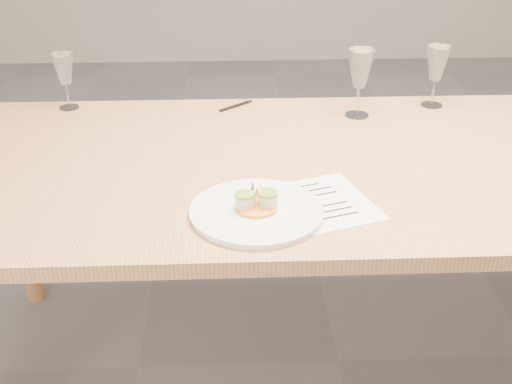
{
  "coord_description": "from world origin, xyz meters",
  "views": [
    {
      "loc": [
        -0.35,
        -1.61,
        1.51
      ],
      "look_at": [
        -0.29,
        -0.28,
        0.8
      ],
      "focal_mm": 45.0,
      "sensor_mm": 36.0,
      "label": 1
    }
  ],
  "objects_px": {
    "wine_glass_1": "(360,70)",
    "dining_table": "(353,180)",
    "dinner_plate": "(257,210)",
    "recipe_sheet": "(326,202)",
    "wine_glass_0": "(64,70)",
    "ballpoint_pen": "(236,106)",
    "wine_glass_2": "(437,64)"
  },
  "relations": [
    {
      "from": "dining_table",
      "to": "ballpoint_pen",
      "type": "bearing_deg",
      "value": 127.73
    },
    {
      "from": "dinner_plate",
      "to": "recipe_sheet",
      "type": "relative_size",
      "value": 1.02
    },
    {
      "from": "recipe_sheet",
      "to": "wine_glass_0",
      "type": "height_order",
      "value": "wine_glass_0"
    },
    {
      "from": "wine_glass_2",
      "to": "wine_glass_1",
      "type": "bearing_deg",
      "value": -163.27
    },
    {
      "from": "ballpoint_pen",
      "to": "wine_glass_0",
      "type": "distance_m",
      "value": 0.57
    },
    {
      "from": "recipe_sheet",
      "to": "wine_glass_0",
      "type": "bearing_deg",
      "value": 119.95
    },
    {
      "from": "wine_glass_1",
      "to": "ballpoint_pen",
      "type": "bearing_deg",
      "value": 166.37
    },
    {
      "from": "dinner_plate",
      "to": "wine_glass_0",
      "type": "relative_size",
      "value": 1.71
    },
    {
      "from": "dining_table",
      "to": "dinner_plate",
      "type": "xyz_separation_m",
      "value": [
        -0.29,
        -0.3,
        0.08
      ]
    },
    {
      "from": "ballpoint_pen",
      "to": "wine_glass_1",
      "type": "bearing_deg",
      "value": -54.36
    },
    {
      "from": "wine_glass_0",
      "to": "wine_glass_2",
      "type": "height_order",
      "value": "wine_glass_2"
    },
    {
      "from": "dining_table",
      "to": "wine_glass_2",
      "type": "xyz_separation_m",
      "value": [
        0.33,
        0.41,
        0.21
      ]
    },
    {
      "from": "dinner_plate",
      "to": "wine_glass_1",
      "type": "relative_size",
      "value": 1.46
    },
    {
      "from": "dinner_plate",
      "to": "wine_glass_0",
      "type": "height_order",
      "value": "wine_glass_0"
    },
    {
      "from": "dining_table",
      "to": "recipe_sheet",
      "type": "bearing_deg",
      "value": -114.88
    },
    {
      "from": "wine_glass_1",
      "to": "wine_glass_2",
      "type": "xyz_separation_m",
      "value": [
        0.27,
        0.08,
        -0.01
      ]
    },
    {
      "from": "dining_table",
      "to": "dinner_plate",
      "type": "relative_size",
      "value": 7.58
    },
    {
      "from": "dinner_plate",
      "to": "wine_glass_0",
      "type": "bearing_deg",
      "value": 128.82
    },
    {
      "from": "ballpoint_pen",
      "to": "wine_glass_1",
      "type": "height_order",
      "value": "wine_glass_1"
    },
    {
      "from": "dining_table",
      "to": "wine_glass_0",
      "type": "distance_m",
      "value": 1.0
    },
    {
      "from": "wine_glass_1",
      "to": "dining_table",
      "type": "bearing_deg",
      "value": -101.41
    },
    {
      "from": "dining_table",
      "to": "recipe_sheet",
      "type": "xyz_separation_m",
      "value": [
        -0.11,
        -0.25,
        0.07
      ]
    },
    {
      "from": "recipe_sheet",
      "to": "wine_glass_1",
      "type": "xyz_separation_m",
      "value": [
        0.18,
        0.57,
        0.15
      ]
    },
    {
      "from": "dining_table",
      "to": "dinner_plate",
      "type": "height_order",
      "value": "dinner_plate"
    },
    {
      "from": "wine_glass_0",
      "to": "wine_glass_1",
      "type": "relative_size",
      "value": 0.85
    },
    {
      "from": "dinner_plate",
      "to": "ballpoint_pen",
      "type": "bearing_deg",
      "value": 92.96
    },
    {
      "from": "wine_glass_1",
      "to": "wine_glass_2",
      "type": "bearing_deg",
      "value": 16.73
    },
    {
      "from": "recipe_sheet",
      "to": "wine_glass_1",
      "type": "relative_size",
      "value": 1.43
    },
    {
      "from": "dinner_plate",
      "to": "wine_glass_1",
      "type": "xyz_separation_m",
      "value": [
        0.35,
        0.63,
        0.14
      ]
    },
    {
      "from": "wine_glass_0",
      "to": "wine_glass_2",
      "type": "bearing_deg",
      "value": -1.39
    },
    {
      "from": "dinner_plate",
      "to": "wine_glass_1",
      "type": "height_order",
      "value": "wine_glass_1"
    },
    {
      "from": "dining_table",
      "to": "ballpoint_pen",
      "type": "relative_size",
      "value": 21.39
    }
  ]
}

